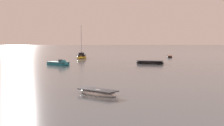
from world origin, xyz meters
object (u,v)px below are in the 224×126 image
Objects in this scene: rowboat_moored_1 at (150,63)px; rowboat_moored_2 at (98,93)px; motorboat_moored_1 at (61,64)px; sailboat_moored_1 at (82,57)px; rowboat_moored_0 at (170,57)px.

rowboat_moored_1 is 29.74m from rowboat_moored_2.
sailboat_moored_1 reaches higher than motorboat_moored_1.
rowboat_moored_1 is (12.15, -18.04, -0.13)m from sailboat_moored_1.
rowboat_moored_2 is at bearing -87.90° from rowboat_moored_1.
sailboat_moored_1 is 21.75m from rowboat_moored_1.
rowboat_moored_0 reaches higher than rowboat_moored_2.
sailboat_moored_1 is 1.57× the size of rowboat_moored_1.
rowboat_moored_1 is at bearing -7.35° from rowboat_moored_0.
sailboat_moored_1 reaches higher than rowboat_moored_2.
sailboat_moored_1 is 2.52× the size of rowboat_moored_2.
rowboat_moored_1 reaches higher than rowboat_moored_2.
rowboat_moored_2 is at bearing -34.29° from motorboat_moored_1.
rowboat_moored_1 is (-8.55, -20.32, 0.05)m from rowboat_moored_0.
rowboat_moored_0 is 1.22× the size of rowboat_moored_2.
sailboat_moored_1 is at bearing -68.23° from rowboat_moored_0.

